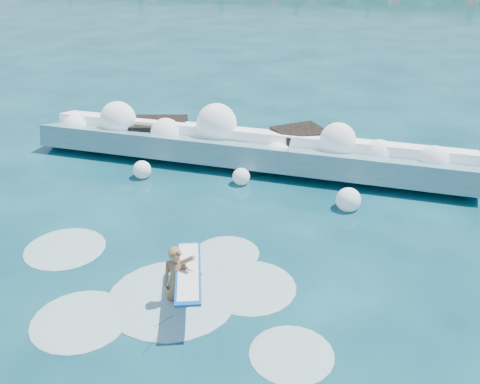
# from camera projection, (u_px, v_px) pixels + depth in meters

# --- Properties ---
(ground) EXTENTS (200.00, 200.00, 0.00)m
(ground) POSITION_uv_depth(u_px,v_px,m) (167.00, 256.00, 14.58)
(ground) COLOR #07313D
(ground) RESTS_ON ground
(breaking_wave) EXTENTS (16.31, 2.62, 1.41)m
(breaking_wave) POSITION_uv_depth(u_px,v_px,m) (248.00, 150.00, 20.15)
(breaking_wave) COLOR teal
(breaking_wave) RESTS_ON ground
(rock_cluster) EXTENTS (8.16, 3.18, 1.28)m
(rock_cluster) POSITION_uv_depth(u_px,v_px,m) (220.00, 141.00, 21.19)
(rock_cluster) COLOR black
(rock_cluster) RESTS_ON ground
(surfer_with_board) EXTENTS (1.43, 2.98, 1.83)m
(surfer_with_board) POSITION_uv_depth(u_px,v_px,m) (179.00, 280.00, 12.45)
(surfer_with_board) COLOR #906643
(surfer_with_board) RESTS_ON ground
(wave_spray) EXTENTS (14.94, 4.25, 2.16)m
(wave_spray) POSITION_uv_depth(u_px,v_px,m) (230.00, 136.00, 20.12)
(wave_spray) COLOR white
(wave_spray) RESTS_ON ground
(surf_foam) EXTENTS (8.93, 5.67, 0.16)m
(surf_foam) POSITION_uv_depth(u_px,v_px,m) (167.00, 291.00, 13.16)
(surf_foam) COLOR silver
(surf_foam) RESTS_ON ground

